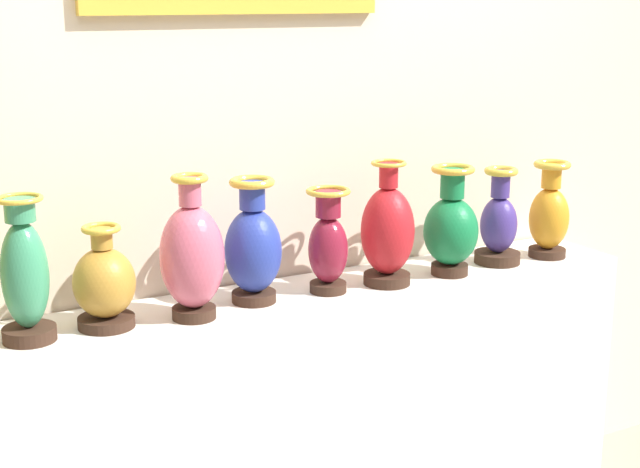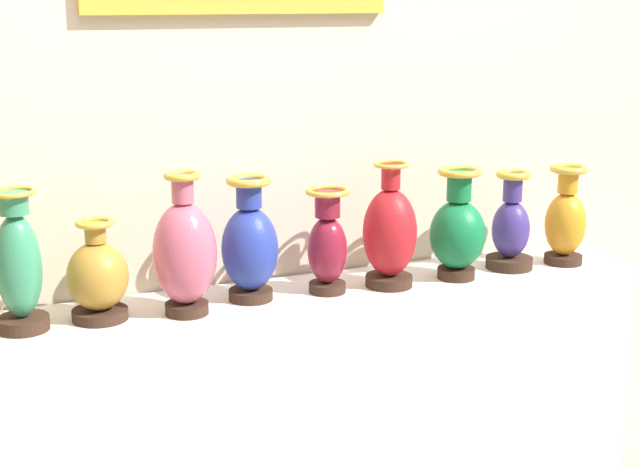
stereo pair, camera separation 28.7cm
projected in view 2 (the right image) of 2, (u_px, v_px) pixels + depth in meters
name	position (u px, v px, depth m)	size (l,w,h in m)	color
display_shelf	(320.00, 426.00, 3.03)	(2.17, 0.35, 0.92)	silver
back_wall	(290.00, 66.00, 2.96)	(3.41, 0.14, 3.15)	beige
vase_jade	(19.00, 267.00, 2.52)	(0.14, 0.14, 0.39)	#382319
vase_ochre	(98.00, 278.00, 2.62)	(0.17, 0.17, 0.29)	#382319
vase_rose	(185.00, 253.00, 2.65)	(0.18, 0.18, 0.41)	#382319
vase_cobalt	(250.00, 246.00, 2.78)	(0.17, 0.17, 0.37)	#382319
vase_burgundy	(327.00, 244.00, 2.86)	(0.14, 0.14, 0.32)	#382319
vase_crimson	(390.00, 234.00, 2.91)	(0.17, 0.17, 0.39)	#382319
vase_emerald	(458.00, 231.00, 3.00)	(0.18, 0.18, 0.36)	#382319
vase_indigo	(511.00, 229.00, 3.12)	(0.16, 0.16, 0.33)	#382319
vase_amber	(566.00, 220.00, 3.17)	(0.14, 0.14, 0.34)	#382319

